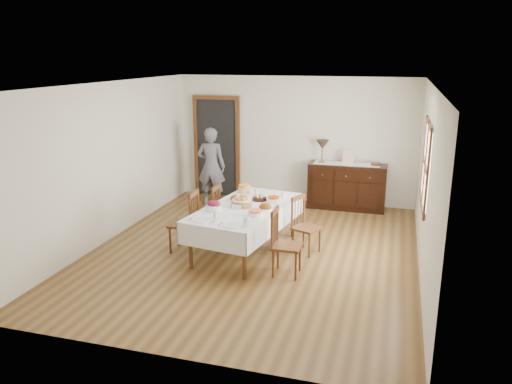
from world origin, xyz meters
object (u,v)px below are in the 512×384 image
(dining_table, at_px, (246,212))
(table_lamp, at_px, (322,145))
(chair_left_far, at_px, (209,211))
(chair_right_near, at_px, (283,242))
(chair_left_near, at_px, (186,221))
(sideboard, at_px, (347,186))
(chair_right_far, at_px, (304,224))
(person, at_px, (211,164))

(dining_table, xyz_separation_m, table_lamp, (0.76, 2.74, 0.62))
(chair_left_far, xyz_separation_m, chair_right_near, (1.56, -1.16, 0.03))
(chair_left_near, relative_size, chair_left_far, 1.10)
(chair_left_near, height_order, chair_left_far, chair_left_near)
(chair_left_near, xyz_separation_m, sideboard, (2.18, 2.99, -0.04))
(chair_right_far, distance_m, person, 3.12)
(table_lamp, bearing_deg, chair_left_far, -124.73)
(chair_right_far, bearing_deg, table_lamp, 25.38)
(dining_table, relative_size, chair_left_far, 2.58)
(dining_table, distance_m, chair_right_near, 1.02)
(chair_left_far, bearing_deg, chair_right_far, 81.44)
(chair_left_near, distance_m, chair_left_far, 0.74)
(chair_right_far, bearing_deg, chair_left_near, 127.37)
(chair_left_near, xyz_separation_m, table_lamp, (1.66, 2.98, 0.77))
(person, bearing_deg, chair_right_near, 122.69)
(chair_left_far, distance_m, table_lamp, 2.85)
(chair_right_far, relative_size, person, 0.53)
(chair_left_far, height_order, table_lamp, table_lamp)
(chair_right_far, distance_m, sideboard, 2.55)
(chair_right_far, relative_size, sideboard, 0.59)
(dining_table, distance_m, chair_right_far, 0.94)
(dining_table, height_order, chair_left_near, chair_left_near)
(sideboard, height_order, person, person)
(dining_table, relative_size, chair_right_far, 2.56)
(person, height_order, table_lamp, person)
(chair_left_near, xyz_separation_m, chair_right_far, (1.78, 0.47, -0.04))
(chair_left_far, xyz_separation_m, table_lamp, (1.56, 2.25, 0.82))
(chair_right_far, height_order, sideboard, sideboard)
(chair_left_near, bearing_deg, chair_right_near, 73.11)
(person, xyz_separation_m, table_lamp, (2.20, 0.46, 0.42))
(dining_table, relative_size, chair_left_near, 2.35)
(chair_left_near, relative_size, chair_right_far, 1.09)
(chair_left_near, distance_m, table_lamp, 3.50)
(dining_table, bearing_deg, chair_left_far, 157.51)
(dining_table, relative_size, person, 1.36)
(chair_right_far, xyz_separation_m, table_lamp, (-0.12, 2.50, 0.81))
(dining_table, distance_m, sideboard, 3.05)
(chair_right_far, xyz_separation_m, person, (-2.32, 2.04, 0.40))
(chair_right_far, xyz_separation_m, sideboard, (0.39, 2.52, 0.00))
(dining_table, bearing_deg, chair_left_near, -156.20)
(dining_table, distance_m, chair_left_far, 0.96)
(sideboard, xyz_separation_m, person, (-2.72, -0.48, 0.40))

